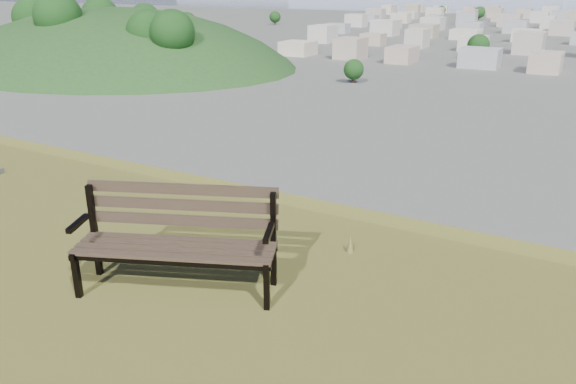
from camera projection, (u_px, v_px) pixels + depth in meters
The scene contains 3 objects.
park_bench at pixel (178, 234), 4.96m from camera, with size 1.83×1.20×0.92m.
green_wooded_hill at pixel (117, 65), 197.70m from camera, with size 152.69×122.15×76.34m.
city_trees at pixel (548, 30), 283.17m from camera, with size 406.52×387.20×9.98m.
Camera 1 is at (4.41, -1.63, 27.61)m, focal length 35.00 mm.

